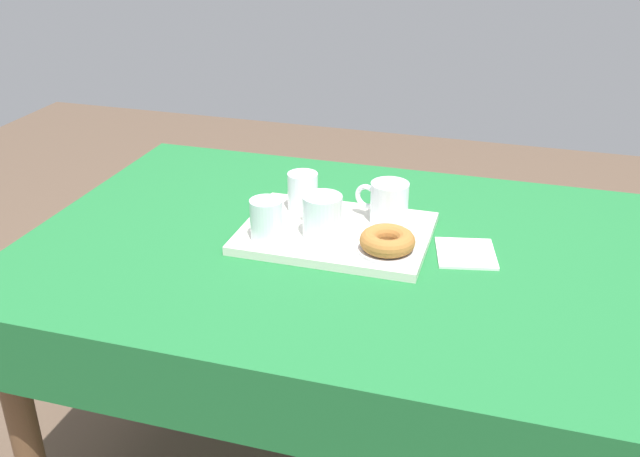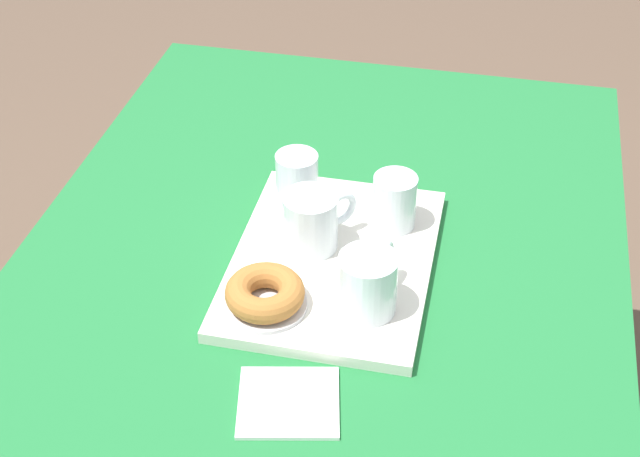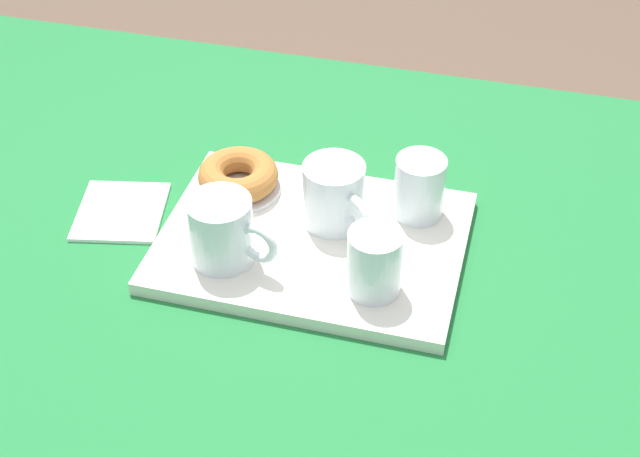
% 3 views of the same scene
% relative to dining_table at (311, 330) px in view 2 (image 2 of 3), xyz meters
% --- Properties ---
extents(dining_table, '(1.46, 0.97, 0.75)m').
position_rel_dining_table_xyz_m(dining_table, '(0.00, 0.00, 0.00)').
color(dining_table, '#1E6B33').
rests_on(dining_table, ground).
extents(serving_tray, '(0.42, 0.31, 0.02)m').
position_rel_dining_table_xyz_m(serving_tray, '(-0.05, 0.02, 0.11)').
color(serving_tray, silver).
rests_on(serving_tray, dining_table).
extents(tea_mug_left, '(0.11, 0.11, 0.10)m').
position_rel_dining_table_xyz_m(tea_mug_left, '(-0.07, -0.01, 0.16)').
color(tea_mug_left, white).
rests_on(tea_mug_left, serving_tray).
extents(tea_mug_right, '(0.13, 0.09, 0.10)m').
position_rel_dining_table_xyz_m(tea_mug_right, '(0.05, 0.10, 0.16)').
color(tea_mug_right, white).
rests_on(tea_mug_right, serving_tray).
extents(water_glass_near, '(0.07, 0.07, 0.09)m').
position_rel_dining_table_xyz_m(water_glass_near, '(-0.18, -0.06, 0.16)').
color(water_glass_near, white).
rests_on(water_glass_near, serving_tray).
extents(water_glass_far, '(0.07, 0.07, 0.09)m').
position_rel_dining_table_xyz_m(water_glass_far, '(-0.15, 0.10, 0.16)').
color(water_glass_far, white).
rests_on(water_glass_far, serving_tray).
extents(donut_plate_left, '(0.12, 0.12, 0.01)m').
position_rel_dining_table_xyz_m(donut_plate_left, '(0.08, -0.05, 0.12)').
color(donut_plate_left, silver).
rests_on(donut_plate_left, serving_tray).
extents(sugar_donut_left, '(0.12, 0.12, 0.04)m').
position_rel_dining_table_xyz_m(sugar_donut_left, '(0.08, -0.05, 0.15)').
color(sugar_donut_left, '#A3662D').
rests_on(sugar_donut_left, donut_plate_left).
extents(paper_napkin, '(0.15, 0.16, 0.01)m').
position_rel_dining_table_xyz_m(paper_napkin, '(0.24, 0.02, 0.10)').
color(paper_napkin, white).
rests_on(paper_napkin, dining_table).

